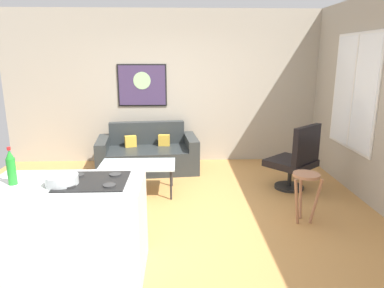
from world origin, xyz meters
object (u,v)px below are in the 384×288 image
object	(u,v)px
armchair	(296,159)
mixing_bowl	(62,180)
bar_stool	(306,185)
couch	(148,155)
wall_painting	(142,85)
coffee_table	(138,166)
soda_bottle	(11,168)

from	to	relation	value
armchair	mixing_bowl	world-z (taller)	armchair
armchair	bar_stool	bearing A→B (deg)	-102.40
couch	wall_painting	size ratio (longest dim) A/B	1.99
coffee_table	bar_stool	xyz separation A→B (m)	(2.12, -1.00, 0.07)
wall_painting	mixing_bowl	bearing A→B (deg)	-95.22
armchair	soda_bottle	world-z (taller)	soda_bottle
armchair	couch	bearing A→B (deg)	155.56
mixing_bowl	coffee_table	bearing A→B (deg)	78.77
bar_stool	coffee_table	bearing A→B (deg)	154.68
soda_bottle	mixing_bowl	bearing A→B (deg)	-5.11
coffee_table	bar_stool	bearing A→B (deg)	-25.32
couch	soda_bottle	distance (m)	3.28
bar_stool	soda_bottle	xyz separation A→B (m)	(-2.96, -0.97, 0.56)
bar_stool	soda_bottle	size ratio (longest dim) A/B	1.85
coffee_table	wall_painting	distance (m)	1.95
mixing_bowl	armchair	bearing A→B (deg)	36.80
bar_stool	soda_bottle	world-z (taller)	soda_bottle
couch	wall_painting	world-z (taller)	wall_painting
couch	coffee_table	world-z (taller)	couch
bar_stool	mixing_bowl	size ratio (longest dim) A/B	2.24
soda_bottle	mixing_bowl	distance (m)	0.45
armchair	soda_bottle	xyz separation A→B (m)	(-3.19, -2.02, 0.56)
soda_bottle	wall_painting	bearing A→B (deg)	78.02
armchair	wall_painting	xyz separation A→B (m)	(-2.42, 1.61, 0.97)
couch	mixing_bowl	world-z (taller)	mixing_bowl
couch	armchair	distance (m)	2.54
couch	wall_painting	bearing A→B (deg)	101.77
couch	wall_painting	xyz separation A→B (m)	(-0.12, 0.56, 1.18)
armchair	mixing_bowl	bearing A→B (deg)	-143.20
mixing_bowl	wall_painting	xyz separation A→B (m)	(0.34, 3.66, 0.51)
soda_bottle	wall_painting	size ratio (longest dim) A/B	0.37
coffee_table	soda_bottle	world-z (taller)	soda_bottle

